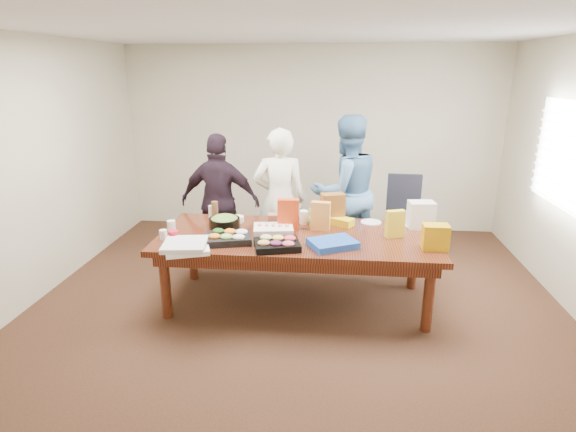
# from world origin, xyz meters

# --- Properties ---
(floor) EXTENTS (5.50, 5.00, 0.02)m
(floor) POSITION_xyz_m (0.00, 0.00, -0.01)
(floor) COLOR #47301E
(floor) RESTS_ON ground
(ceiling) EXTENTS (5.50, 5.00, 0.02)m
(ceiling) POSITION_xyz_m (0.00, 0.00, 2.71)
(ceiling) COLOR white
(ceiling) RESTS_ON wall_back
(wall_back) EXTENTS (5.50, 0.04, 2.70)m
(wall_back) POSITION_xyz_m (0.00, 2.50, 1.35)
(wall_back) COLOR beige
(wall_back) RESTS_ON floor
(wall_front) EXTENTS (5.50, 0.04, 2.70)m
(wall_front) POSITION_xyz_m (0.00, -2.50, 1.35)
(wall_front) COLOR beige
(wall_front) RESTS_ON floor
(wall_left) EXTENTS (0.04, 5.00, 2.70)m
(wall_left) POSITION_xyz_m (-2.75, 0.00, 1.35)
(wall_left) COLOR beige
(wall_left) RESTS_ON floor
(window_panel) EXTENTS (0.03, 1.40, 1.10)m
(window_panel) POSITION_xyz_m (2.72, 0.60, 1.50)
(window_panel) COLOR white
(window_panel) RESTS_ON wall_right
(window_blinds) EXTENTS (0.04, 1.36, 1.00)m
(window_blinds) POSITION_xyz_m (2.68, 0.60, 1.50)
(window_blinds) COLOR beige
(window_blinds) RESTS_ON wall_right
(conference_table) EXTENTS (2.80, 1.20, 0.75)m
(conference_table) POSITION_xyz_m (0.00, 0.00, 0.38)
(conference_table) COLOR #4C1C0F
(conference_table) RESTS_ON floor
(office_chair) EXTENTS (0.56, 0.56, 1.03)m
(office_chair) POSITION_xyz_m (1.25, 1.30, 0.51)
(office_chair) COLOR black
(office_chair) RESTS_ON floor
(person_center) EXTENTS (0.67, 0.49, 1.72)m
(person_center) POSITION_xyz_m (-0.29, 0.88, 0.86)
(person_center) COLOR white
(person_center) RESTS_ON floor
(person_right) EXTENTS (1.12, 1.03, 1.85)m
(person_right) POSITION_xyz_m (0.50, 1.10, 0.93)
(person_right) COLOR teal
(person_right) RESTS_ON floor
(person_left) EXTENTS (0.98, 0.45, 1.64)m
(person_left) POSITION_xyz_m (-1.01, 0.87, 0.82)
(person_left) COLOR black
(person_left) RESTS_ON floor
(veggie_tray) EXTENTS (0.50, 0.43, 0.07)m
(veggie_tray) POSITION_xyz_m (-0.65, -0.26, 0.78)
(veggie_tray) COLOR black
(veggie_tray) RESTS_ON conference_table
(fruit_tray) EXTENTS (0.48, 0.41, 0.06)m
(fruit_tray) POSITION_xyz_m (-0.16, -0.38, 0.78)
(fruit_tray) COLOR black
(fruit_tray) RESTS_ON conference_table
(sheet_cake) EXTENTS (0.44, 0.36, 0.07)m
(sheet_cake) POSITION_xyz_m (-0.25, 0.03, 0.78)
(sheet_cake) COLOR white
(sheet_cake) RESTS_ON conference_table
(salad_bowl) EXTENTS (0.41, 0.41, 0.11)m
(salad_bowl) POSITION_xyz_m (-0.78, 0.14, 0.80)
(salad_bowl) COLOR black
(salad_bowl) RESTS_ON conference_table
(chip_bag_blue) EXTENTS (0.52, 0.47, 0.06)m
(chip_bag_blue) POSITION_xyz_m (0.36, -0.29, 0.78)
(chip_bag_blue) COLOR #1D4AAD
(chip_bag_blue) RESTS_ON conference_table
(chip_bag_red) EXTENTS (0.23, 0.11, 0.32)m
(chip_bag_red) POSITION_xyz_m (-0.11, 0.17, 0.91)
(chip_bag_red) COLOR red
(chip_bag_red) RESTS_ON conference_table
(chip_bag_yellow) EXTENTS (0.20, 0.13, 0.28)m
(chip_bag_yellow) POSITION_xyz_m (0.97, 0.03, 0.89)
(chip_bag_yellow) COLOR gold
(chip_bag_yellow) RESTS_ON conference_table
(chip_bag_orange) EXTENTS (0.20, 0.11, 0.30)m
(chip_bag_orange) POSITION_xyz_m (0.22, 0.17, 0.90)
(chip_bag_orange) COLOR orange
(chip_bag_orange) RESTS_ON conference_table
(mayo_jar) EXTENTS (0.11, 0.11, 0.15)m
(mayo_jar) POSITION_xyz_m (0.04, 0.36, 0.82)
(mayo_jar) COLOR white
(mayo_jar) RESTS_ON conference_table
(mustard_bottle) EXTENTS (0.07, 0.07, 0.19)m
(mustard_bottle) POSITION_xyz_m (0.14, 0.32, 0.84)
(mustard_bottle) COLOR yellow
(mustard_bottle) RESTS_ON conference_table
(dressing_bottle) EXTENTS (0.09, 0.09, 0.22)m
(dressing_bottle) POSITION_xyz_m (-0.94, 0.37, 0.86)
(dressing_bottle) COLOR brown
(dressing_bottle) RESTS_ON conference_table
(ranch_bottle) EXTENTS (0.07, 0.07, 0.16)m
(ranch_bottle) POSITION_xyz_m (-0.99, 0.39, 0.83)
(ranch_bottle) COLOR beige
(ranch_bottle) RESTS_ON conference_table
(banana_bunch) EXTENTS (0.28, 0.25, 0.08)m
(banana_bunch) POSITION_xyz_m (0.44, 0.35, 0.79)
(banana_bunch) COLOR yellow
(banana_bunch) RESTS_ON conference_table
(bread_loaf) EXTENTS (0.28, 0.14, 0.11)m
(bread_loaf) POSITION_xyz_m (-0.21, 0.34, 0.80)
(bread_loaf) COLOR #9A5B44
(bread_loaf) RESTS_ON conference_table
(kraft_bag) EXTENTS (0.28, 0.21, 0.33)m
(kraft_bag) POSITION_xyz_m (0.34, 0.43, 0.91)
(kraft_bag) COLOR brown
(kraft_bag) RESTS_ON conference_table
(red_cup) EXTENTS (0.11, 0.11, 0.12)m
(red_cup) POSITION_xyz_m (-1.16, -0.36, 0.81)
(red_cup) COLOR red
(red_cup) RESTS_ON conference_table
(clear_cup_a) EXTENTS (0.08, 0.08, 0.10)m
(clear_cup_a) POSITION_xyz_m (-1.30, -0.27, 0.80)
(clear_cup_a) COLOR white
(clear_cup_a) RESTS_ON conference_table
(clear_cup_b) EXTENTS (0.11, 0.11, 0.12)m
(clear_cup_b) POSITION_xyz_m (-1.30, -0.03, 0.81)
(clear_cup_b) COLOR white
(clear_cup_b) RESTS_ON conference_table
(pizza_box_lower) EXTENTS (0.49, 0.49, 0.04)m
(pizza_box_lower) POSITION_xyz_m (-0.98, -0.52, 0.77)
(pizza_box_lower) COLOR white
(pizza_box_lower) RESTS_ON conference_table
(pizza_box_upper) EXTENTS (0.43, 0.43, 0.04)m
(pizza_box_upper) POSITION_xyz_m (-0.99, -0.55, 0.82)
(pizza_box_upper) COLOR silver
(pizza_box_upper) RESTS_ON pizza_box_lower
(plate_a) EXTENTS (0.27, 0.27, 0.01)m
(plate_a) POSITION_xyz_m (1.13, 0.45, 0.76)
(plate_a) COLOR silver
(plate_a) RESTS_ON conference_table
(plate_b) EXTENTS (0.28, 0.28, 0.01)m
(plate_b) POSITION_xyz_m (0.77, 0.46, 0.76)
(plate_b) COLOR white
(plate_b) RESTS_ON conference_table
(dip_bowl_a) EXTENTS (0.14, 0.14, 0.05)m
(dip_bowl_a) POSITION_xyz_m (0.15, 0.41, 0.78)
(dip_bowl_a) COLOR white
(dip_bowl_a) RESTS_ON conference_table
(dip_bowl_b) EXTENTS (0.18, 0.18, 0.06)m
(dip_bowl_b) POSITION_xyz_m (-0.70, 0.34, 0.78)
(dip_bowl_b) COLOR beige
(dip_bowl_b) RESTS_ON conference_table
(grocery_bag_white) EXTENTS (0.28, 0.22, 0.28)m
(grocery_bag_white) POSITION_xyz_m (1.27, 0.36, 0.89)
(grocery_bag_white) COLOR white
(grocery_bag_white) RESTS_ON conference_table
(grocery_bag_yellow) EXTENTS (0.24, 0.16, 0.24)m
(grocery_bag_yellow) POSITION_xyz_m (1.30, -0.26, 0.87)
(grocery_bag_yellow) COLOR #D69909
(grocery_bag_yellow) RESTS_ON conference_table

